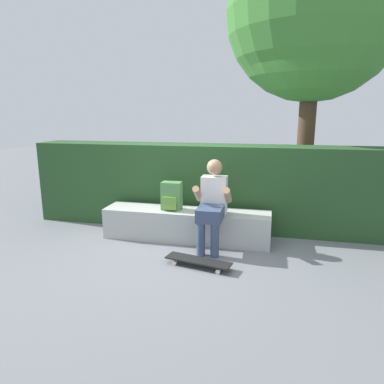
% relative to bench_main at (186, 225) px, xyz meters
% --- Properties ---
extents(ground_plane, '(24.00, 24.00, 0.00)m').
position_rel_bench_main_xyz_m(ground_plane, '(0.00, -0.35, -0.22)').
color(ground_plane, slate).
extents(bench_main, '(2.38, 0.50, 0.44)m').
position_rel_bench_main_xyz_m(bench_main, '(0.00, 0.00, 0.00)').
color(bench_main, '#AEB2AC').
rests_on(bench_main, ground).
extents(person_skater, '(0.49, 0.62, 1.19)m').
position_rel_bench_main_xyz_m(person_skater, '(0.41, -0.22, 0.42)').
color(person_skater, white).
rests_on(person_skater, ground).
extents(skateboard_near_person, '(0.82, 0.36, 0.09)m').
position_rel_bench_main_xyz_m(skateboard_near_person, '(0.36, -0.87, -0.14)').
color(skateboard_near_person, black).
rests_on(skateboard_near_person, ground).
extents(backpack_on_bench, '(0.28, 0.23, 0.40)m').
position_rel_bench_main_xyz_m(backpack_on_bench, '(-0.21, -0.01, 0.41)').
color(backpack_on_bench, '#51894C').
rests_on(backpack_on_bench, bench_main).
extents(hedge_row, '(5.73, 0.62, 1.31)m').
position_rel_bench_main_xyz_m(hedge_row, '(0.24, 0.68, 0.44)').
color(hedge_row, '#254A24').
rests_on(hedge_row, ground).
extents(tree_behind_bench, '(2.77, 2.77, 4.72)m').
position_rel_bench_main_xyz_m(tree_behind_bench, '(1.70, 1.53, 3.10)').
color(tree_behind_bench, '#473323').
rests_on(tree_behind_bench, ground).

